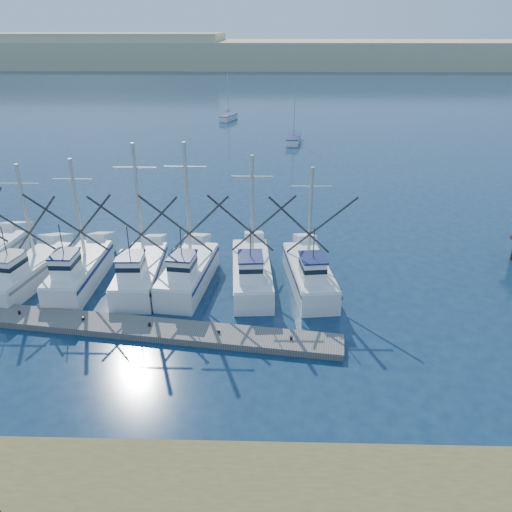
{
  "coord_description": "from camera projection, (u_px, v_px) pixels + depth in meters",
  "views": [
    {
      "loc": [
        0.43,
        -18.94,
        15.78
      ],
      "look_at": [
        -0.29,
        8.0,
        3.3
      ],
      "focal_mm": 35.0,
      "sensor_mm": 36.0,
      "label": 1
    }
  ],
  "objects": [
    {
      "name": "floating_dock",
      "position": [
        84.0,
        323.0,
        28.74
      ],
      "size": [
        29.67,
        6.01,
        0.4
      ],
      "primitive_type": "cube",
      "rotation": [
        0.0,
        0.0,
        -0.14
      ],
      "color": "slate",
      "rests_on": "ground"
    },
    {
      "name": "ground",
      "position": [
        258.0,
        389.0,
        23.82
      ],
      "size": [
        500.0,
        500.0,
        0.0
      ],
      "primitive_type": "plane",
      "color": "#0D223D",
      "rests_on": "ground"
    },
    {
      "name": "sailboat_far",
      "position": [
        228.0,
        117.0,
        91.12
      ],
      "size": [
        3.14,
        5.05,
        8.1
      ],
      "rotation": [
        0.0,
        0.0,
        -0.35
      ],
      "color": "silver",
      "rests_on": "ground"
    },
    {
      "name": "dune_ridge",
      "position": [
        269.0,
        53.0,
        212.22
      ],
      "size": [
        360.0,
        60.0,
        10.0
      ],
      "primitive_type": "cube",
      "color": "tan",
      "rests_on": "ground"
    },
    {
      "name": "trawler_fleet",
      "position": [
        108.0,
        272.0,
        32.91
      ],
      "size": [
        29.35,
        9.42,
        10.09
      ],
      "color": "silver",
      "rests_on": "ground"
    },
    {
      "name": "sailboat_near",
      "position": [
        294.0,
        139.0,
        73.84
      ],
      "size": [
        2.49,
        6.48,
        8.1
      ],
      "rotation": [
        0.0,
        0.0,
        -0.13
      ],
      "color": "silver",
      "rests_on": "ground"
    }
  ]
}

